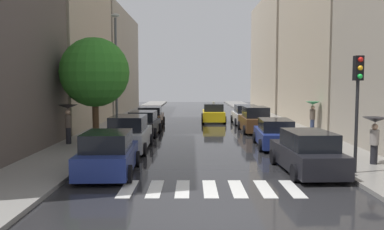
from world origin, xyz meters
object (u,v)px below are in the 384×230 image
object	(u,v)px
parked_car_left_second	(128,134)
traffic_light_right_corner	(357,88)
taxi_midroad	(212,113)
lamp_post_left	(115,65)
parked_car_left_nearest	(107,154)
parked_car_right_fourth	(244,115)
parked_car_right_second	(274,134)
parked_car_right_third	(254,120)
parked_car_right_nearest	(306,153)
pedestrian_near_tree	(67,115)
pedestrian_foreground	(374,130)
pedestrian_by_kerb	(311,110)
parked_car_left_third	(143,124)
street_tree_left	(94,72)
parked_car_left_fourth	(149,117)

from	to	relation	value
parked_car_left_second	traffic_light_right_corner	distance (m)	11.11
taxi_midroad	lamp_post_left	xyz separation A→B (m)	(-6.83, -8.59, 3.81)
lamp_post_left	parked_car_left_nearest	bearing A→B (deg)	-81.04
parked_car_right_fourth	traffic_light_right_corner	bearing A→B (deg)	-175.66
parked_car_right_second	parked_car_right_third	size ratio (longest dim) A/B	1.04
parked_car_right_nearest	lamp_post_left	bearing A→B (deg)	38.08
parked_car_left_nearest	parked_car_right_nearest	world-z (taller)	parked_car_left_nearest
taxi_midroad	pedestrian_near_tree	size ratio (longest dim) A/B	2.12
parked_car_left_second	pedestrian_foreground	bearing A→B (deg)	-111.06
taxi_midroad	pedestrian_foreground	bearing A→B (deg)	-162.18
parked_car_left_nearest	parked_car_right_fourth	xyz separation A→B (m)	(7.60, 18.05, -0.01)
parked_car_right_nearest	parked_car_right_third	distance (m)	12.38
pedestrian_by_kerb	lamp_post_left	bearing A→B (deg)	-125.45
parked_car_right_nearest	parked_car_right_fourth	bearing A→B (deg)	-2.47
parked_car_left_nearest	parked_car_right_fourth	distance (m)	19.58
parked_car_right_second	taxi_midroad	size ratio (longest dim) A/B	1.01
parked_car_left_third	parked_car_right_nearest	distance (m)	13.32
parked_car_right_nearest	pedestrian_near_tree	xyz separation A→B (m)	(-11.14, 6.23, 0.95)
parked_car_right_third	street_tree_left	size ratio (longest dim) A/B	0.75
taxi_midroad	pedestrian_by_kerb	bearing A→B (deg)	-141.74
parked_car_right_nearest	parked_car_left_fourth	bearing A→B (deg)	23.03
parked_car_left_third	pedestrian_by_kerb	xyz separation A→B (m)	(11.25, 0.43, 0.86)
parked_car_left_nearest	parked_car_left_second	distance (m)	5.31
parked_car_left_fourth	parked_car_right_second	size ratio (longest dim) A/B	0.97
parked_car_left_fourth	parked_car_right_third	distance (m)	8.56
parked_car_right_nearest	pedestrian_near_tree	size ratio (longest dim) A/B	2.19
lamp_post_left	parked_car_right_nearest	bearing A→B (deg)	-49.41
taxi_midroad	parked_car_right_third	bearing A→B (deg)	-159.55
parked_car_right_third	traffic_light_right_corner	bearing A→B (deg)	-173.38
parked_car_right_nearest	pedestrian_near_tree	world-z (taller)	pedestrian_near_tree
taxi_midroad	parked_car_left_fourth	bearing A→B (deg)	124.40
parked_car_left_nearest	parked_car_right_nearest	xyz separation A→B (m)	(7.61, 0.36, -0.01)
parked_car_left_second	street_tree_left	world-z (taller)	street_tree_left
parked_car_left_third	parked_car_right_nearest	size ratio (longest dim) A/B	0.93
parked_car_left_fourth	lamp_post_left	world-z (taller)	lamp_post_left
parked_car_left_second	parked_car_right_third	xyz separation A→B (m)	(7.58, 7.42, -0.00)
parked_car_left_fourth	street_tree_left	xyz separation A→B (m)	(-2.12, -9.11, 3.29)
pedestrian_foreground	traffic_light_right_corner	world-z (taller)	traffic_light_right_corner
parked_car_left_third	parked_car_right_fourth	distance (m)	10.19
traffic_light_right_corner	parked_car_left_third	bearing A→B (deg)	128.46
parked_car_left_fourth	pedestrian_foreground	bearing A→B (deg)	-145.94
parked_car_right_second	pedestrian_near_tree	xyz separation A→B (m)	(-11.13, 0.29, 0.99)
taxi_midroad	pedestrian_foreground	distance (m)	19.51
parked_car_left_third	pedestrian_near_tree	bearing A→B (deg)	145.00
parked_car_left_fourth	pedestrian_foreground	distance (m)	18.71
pedestrian_foreground	lamp_post_left	bearing A→B (deg)	-11.90
parked_car_right_fourth	street_tree_left	world-z (taller)	street_tree_left
lamp_post_left	taxi_midroad	bearing A→B (deg)	51.50
parked_car_left_third	parked_car_right_third	xyz separation A→B (m)	(7.56, 1.45, 0.08)
parked_car_left_fourth	taxi_midroad	size ratio (longest dim) A/B	0.98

